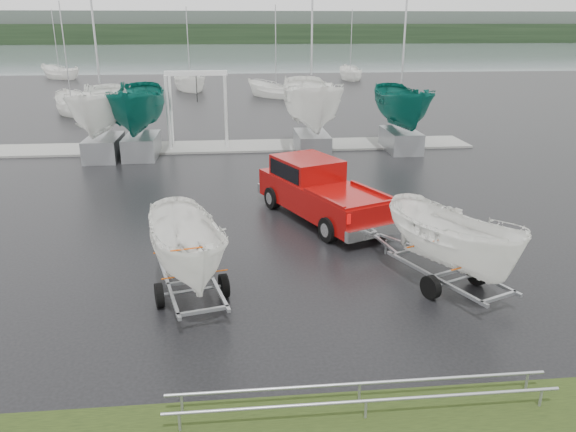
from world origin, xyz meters
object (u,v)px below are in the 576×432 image
Objects in this scene: pickup_truck at (318,188)px; boat_hoist at (197,99)px; trailer_hitched at (458,190)px; trailer_parked at (185,195)px.

pickup_truck is 1.53× the size of boat_hoist.
pickup_truck is at bearing 90.00° from trailer_hitched.
trailer_parked is 17.88m from boat_hoist.
boat_hoist reaches higher than pickup_truck.
boat_hoist is (-7.25, 18.00, 0.01)m from trailer_hitched.
pickup_truck is 6.69m from trailer_hitched.
trailer_parked is at bearing -87.96° from boat_hoist.
trailer_hitched is 19.40m from boat_hoist.
trailer_hitched is 1.19× the size of boat_hoist.
boat_hoist is (-4.71, 12.02, 1.63)m from pickup_truck.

